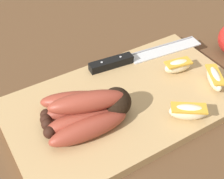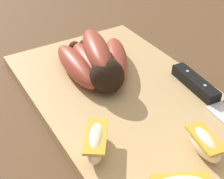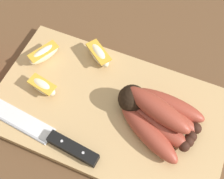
# 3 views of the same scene
# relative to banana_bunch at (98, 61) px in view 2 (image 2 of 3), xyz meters

# --- Properties ---
(ground_plane) EXTENTS (6.00, 6.00, 0.00)m
(ground_plane) POSITION_rel_banana_bunch_xyz_m (-0.10, 0.00, -0.04)
(ground_plane) COLOR brown
(cutting_board) EXTENTS (0.46, 0.27, 0.02)m
(cutting_board) POSITION_rel_banana_bunch_xyz_m (-0.09, -0.01, -0.03)
(cutting_board) COLOR tan
(cutting_board) RESTS_ON ground_plane
(banana_bunch) EXTENTS (0.17, 0.14, 0.07)m
(banana_bunch) POSITION_rel_banana_bunch_xyz_m (0.00, 0.00, 0.00)
(banana_bunch) COLOR black
(banana_bunch) RESTS_ON cutting_board
(chefs_knife) EXTENTS (0.28, 0.06, 0.02)m
(chefs_knife) POSITION_rel_banana_bunch_xyz_m (-0.17, -0.11, -0.02)
(chefs_knife) COLOR silver
(chefs_knife) RESTS_ON cutting_board
(apple_wedge_near) EXTENTS (0.06, 0.04, 0.03)m
(apple_wedge_near) POSITION_rel_banana_bunch_xyz_m (-0.23, -0.02, -0.01)
(apple_wedge_near) COLOR beige
(apple_wedge_near) RESTS_ON cutting_board
(apple_wedge_far) EXTENTS (0.07, 0.06, 0.03)m
(apple_wedge_far) POSITION_rel_banana_bunch_xyz_m (-0.16, 0.09, -0.01)
(apple_wedge_far) COLOR beige
(apple_wedge_far) RESTS_ON cutting_board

